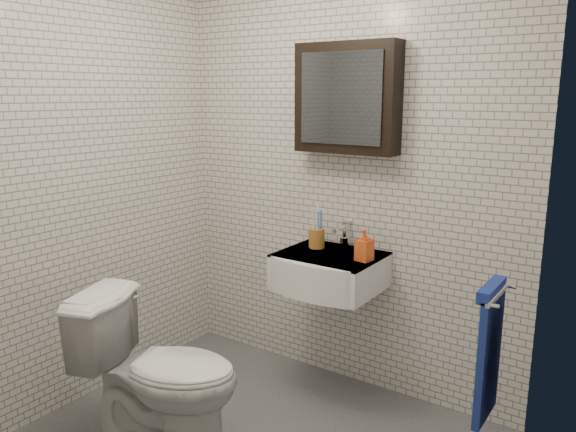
% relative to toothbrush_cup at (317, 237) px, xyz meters
% --- Properties ---
extents(room_shell, '(2.22, 2.02, 2.51)m').
position_rel_toothbrush_cup_xyz_m(room_shell, '(0.08, -0.84, 0.55)').
color(room_shell, silver).
rests_on(room_shell, ground).
extents(washbasin, '(0.55, 0.50, 0.20)m').
position_rel_toothbrush_cup_xyz_m(washbasin, '(0.13, -0.11, -0.16)').
color(washbasin, white).
rests_on(washbasin, room_shell).
extents(faucet, '(0.06, 0.20, 0.15)m').
position_rel_toothbrush_cup_xyz_m(faucet, '(0.13, 0.09, 0.00)').
color(faucet, silver).
rests_on(faucet, washbasin).
extents(mirror_cabinet, '(0.60, 0.15, 0.60)m').
position_rel_toothbrush_cup_xyz_m(mirror_cabinet, '(0.13, 0.09, 0.79)').
color(mirror_cabinet, black).
rests_on(mirror_cabinet, room_shell).
extents(towel_rail, '(0.09, 0.30, 0.58)m').
position_rel_toothbrush_cup_xyz_m(towel_rail, '(1.12, -0.49, -0.19)').
color(towel_rail, silver).
rests_on(towel_rail, room_shell).
extents(toothbrush_cup, '(0.09, 0.09, 0.25)m').
position_rel_toothbrush_cup_xyz_m(toothbrush_cup, '(0.00, 0.00, 0.00)').
color(toothbrush_cup, '#A26728').
rests_on(toothbrush_cup, washbasin).
extents(soap_bottle, '(0.09, 0.09, 0.17)m').
position_rel_toothbrush_cup_xyz_m(soap_bottle, '(0.35, -0.08, 0.02)').
color(soap_bottle, '#F15A19').
rests_on(soap_bottle, washbasin).
extents(toilet, '(0.88, 0.68, 0.79)m').
position_rel_toothbrush_cup_xyz_m(toilet, '(-0.29, -0.98, -0.52)').
color(toilet, white).
rests_on(toilet, ground).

